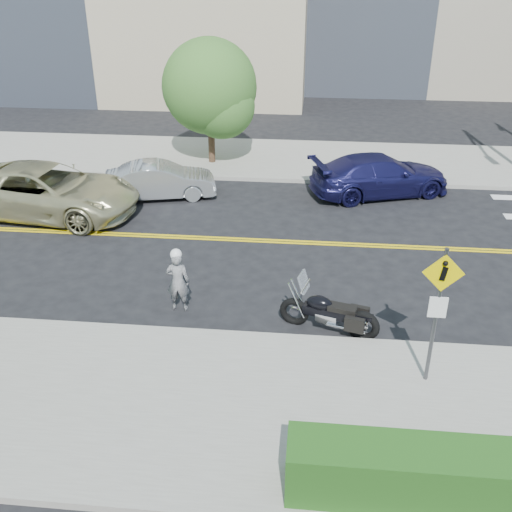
{
  "coord_description": "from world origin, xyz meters",
  "views": [
    {
      "loc": [
        1.7,
        -16.26,
        8.09
      ],
      "look_at": [
        0.41,
        -3.27,
        1.2
      ],
      "focal_mm": 42.0,
      "sensor_mm": 36.0,
      "label": 1
    }
  ],
  "objects_px": {
    "pedestrian_sign": "(438,304)",
    "motorcyclist": "(178,280)",
    "suv": "(47,191)",
    "parked_car_blue": "(380,175)",
    "motorcycle": "(330,305)",
    "parked_car_silver": "(160,180)"
  },
  "relations": [
    {
      "from": "pedestrian_sign",
      "to": "motorcycle",
      "type": "height_order",
      "value": "pedestrian_sign"
    },
    {
      "from": "motorcyclist",
      "to": "motorcycle",
      "type": "distance_m",
      "value": 3.71
    },
    {
      "from": "motorcyclist",
      "to": "suv",
      "type": "bearing_deg",
      "value": -44.53
    },
    {
      "from": "motorcyclist",
      "to": "parked_car_blue",
      "type": "bearing_deg",
      "value": -124.71
    },
    {
      "from": "motorcycle",
      "to": "parked_car_silver",
      "type": "relative_size",
      "value": 0.6
    },
    {
      "from": "motorcyclist",
      "to": "parked_car_blue",
      "type": "relative_size",
      "value": 0.34
    },
    {
      "from": "motorcycle",
      "to": "parked_car_blue",
      "type": "height_order",
      "value": "parked_car_blue"
    },
    {
      "from": "motorcyclist",
      "to": "motorcycle",
      "type": "xyz_separation_m",
      "value": [
        3.66,
        -0.57,
        -0.13
      ]
    },
    {
      "from": "motorcycle",
      "to": "parked_car_silver",
      "type": "height_order",
      "value": "motorcycle"
    },
    {
      "from": "pedestrian_sign",
      "to": "suv",
      "type": "bearing_deg",
      "value": 145.66
    },
    {
      "from": "pedestrian_sign",
      "to": "suv",
      "type": "relative_size",
      "value": 0.5
    },
    {
      "from": "parked_car_blue",
      "to": "parked_car_silver",
      "type": "bearing_deg",
      "value": 78.51
    },
    {
      "from": "suv",
      "to": "parked_car_silver",
      "type": "relative_size",
      "value": 1.57
    },
    {
      "from": "motorcycle",
      "to": "parked_car_blue",
      "type": "relative_size",
      "value": 0.46
    },
    {
      "from": "motorcyclist",
      "to": "parked_car_silver",
      "type": "bearing_deg",
      "value": -73.62
    },
    {
      "from": "pedestrian_sign",
      "to": "motorcycle",
      "type": "xyz_separation_m",
      "value": [
        -1.96,
        1.76,
        -1.26
      ]
    },
    {
      "from": "parked_car_silver",
      "to": "motorcyclist",
      "type": "bearing_deg",
      "value": -176.97
    },
    {
      "from": "motorcycle",
      "to": "suv",
      "type": "height_order",
      "value": "suv"
    },
    {
      "from": "pedestrian_sign",
      "to": "motorcyclist",
      "type": "height_order",
      "value": "pedestrian_sign"
    },
    {
      "from": "motorcyclist",
      "to": "motorcycle",
      "type": "bearing_deg",
      "value": 170.45
    },
    {
      "from": "suv",
      "to": "parked_car_blue",
      "type": "xyz_separation_m",
      "value": [
        11.02,
        2.91,
        -0.11
      ]
    },
    {
      "from": "motorcycle",
      "to": "motorcyclist",
      "type": "bearing_deg",
      "value": -173.21
    }
  ]
}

